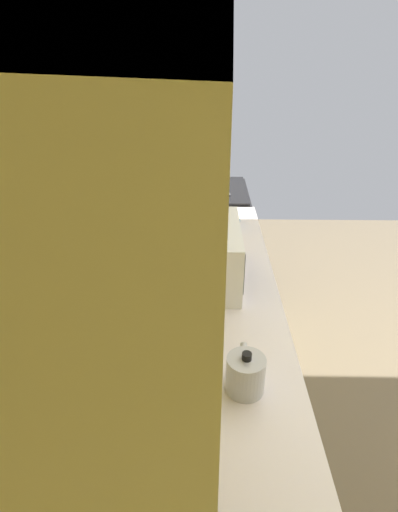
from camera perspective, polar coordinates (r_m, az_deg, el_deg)
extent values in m
cube|color=#E9CF7B|center=(1.78, -10.79, 7.94)|extent=(3.90, 0.12, 2.68)
cube|color=#C7BE6A|center=(1.95, 1.26, -22.33)|extent=(2.96, 0.63, 0.87)
cube|color=silver|center=(1.63, 1.42, -12.27)|extent=(2.99, 0.66, 0.02)
cube|color=#332819|center=(1.85, 12.45, -27.05)|extent=(0.01, 0.01, 0.80)
cube|color=#332819|center=(2.12, 10.37, -17.72)|extent=(0.01, 0.01, 0.80)
cube|color=#332819|center=(2.43, 8.93, -10.62)|extent=(0.01, 0.01, 0.80)
cube|color=#332819|center=(2.77, 7.88, -5.20)|extent=(0.01, 0.01, 0.80)
cube|color=#C4BD6E|center=(1.26, -6.22, 25.35)|extent=(2.29, 0.31, 0.62)
cube|color=black|center=(3.43, 1.24, 2.08)|extent=(0.70, 0.63, 0.89)
cube|color=black|center=(3.47, 6.57, 1.37)|extent=(0.55, 0.01, 0.49)
cube|color=black|center=(3.26, 1.32, 9.28)|extent=(0.67, 0.60, 0.02)
cube|color=black|center=(3.25, -4.00, 10.63)|extent=(0.67, 0.04, 0.18)
cylinder|color=#38383D|center=(3.11, 3.45, 8.62)|extent=(0.11, 0.11, 0.01)
cylinder|color=#38383D|center=(3.40, 3.27, 10.32)|extent=(0.11, 0.11, 0.01)
cylinder|color=#38383D|center=(3.11, -0.80, 8.66)|extent=(0.11, 0.11, 0.01)
cylinder|color=#38383D|center=(3.40, -0.63, 10.36)|extent=(0.11, 0.11, 0.01)
cube|color=white|center=(1.96, 0.84, 0.40)|extent=(0.53, 0.33, 0.28)
cube|color=black|center=(1.92, 5.92, -0.30)|extent=(0.33, 0.01, 0.20)
cube|color=#2D2D33|center=(2.15, 5.43, 2.88)|extent=(0.10, 0.01, 0.20)
cylinder|color=#4C8CBF|center=(2.60, 3.98, 4.64)|extent=(0.17, 0.17, 0.05)
cylinder|color=#4D87D0|center=(2.59, 3.99, 4.88)|extent=(0.14, 0.14, 0.02)
cylinder|color=#B7BABF|center=(1.41, 6.57, -16.25)|extent=(0.13, 0.13, 0.13)
cylinder|color=black|center=(1.35, 6.75, -13.86)|extent=(0.03, 0.03, 0.02)
cylinder|color=#B7BABF|center=(1.44, 6.38, -13.52)|extent=(0.08, 0.02, 0.05)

